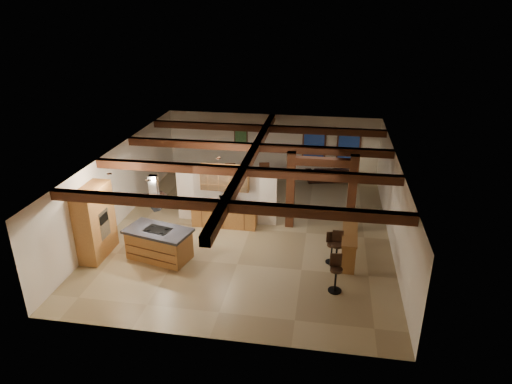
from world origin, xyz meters
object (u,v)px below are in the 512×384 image
sofa (331,173)px  bar_counter (349,241)px  kitchen_island (159,244)px  dining_table (248,188)px

sofa → bar_counter: 7.11m
kitchen_island → sofa: bearing=55.6°
sofa → bar_counter: bearing=81.5°
dining_table → sofa: size_ratio=0.76×
kitchen_island → dining_table: 5.96m
kitchen_island → dining_table: size_ratio=1.35×
dining_table → bar_counter: 6.32m
dining_table → sofa: sofa is taller
kitchen_island → bar_counter: (6.11, 0.90, 0.15)m
kitchen_island → sofa: size_ratio=1.02×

